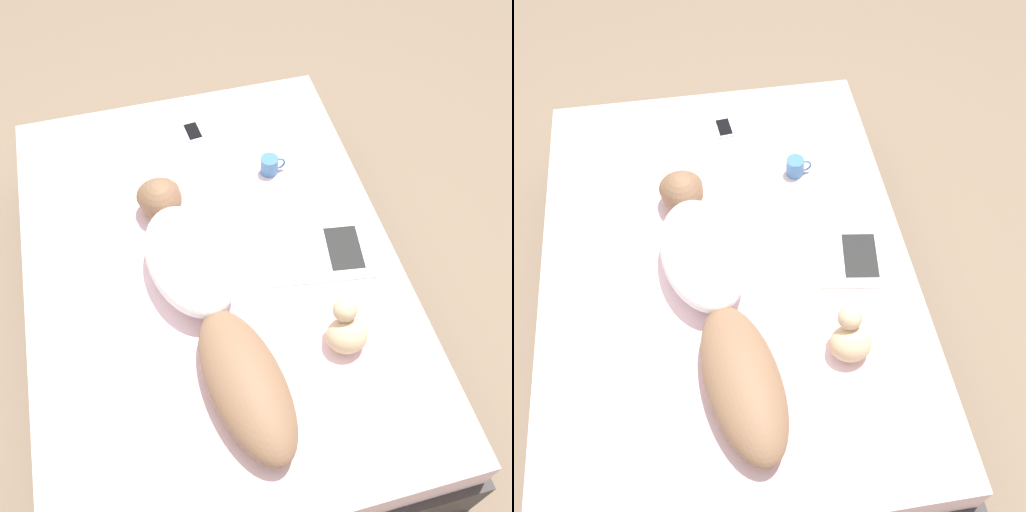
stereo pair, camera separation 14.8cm
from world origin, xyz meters
The scene contains 7 objects.
ground_plane centered at (0.00, 0.00, 0.00)m, with size 12.00×12.00×0.00m, color #7A6651.
bed centered at (0.00, 0.00, 0.25)m, with size 1.58×2.17×0.51m.
person centered at (-0.07, -0.18, 0.61)m, with size 0.47×1.36×0.22m.
open_magazine centered at (0.45, -0.05, 0.52)m, with size 0.47×0.37×0.01m.
coffee_mug centered at (0.37, 0.44, 0.56)m, with size 0.12×0.08×0.09m.
cell_phone centered at (0.08, 0.79, 0.52)m, with size 0.09×0.14×0.01m.
plush_toy centered at (0.41, -0.47, 0.60)m, with size 0.16×0.17×0.21m.
Camera 1 is at (-0.18, -1.40, 2.56)m, focal length 42.00 mm.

